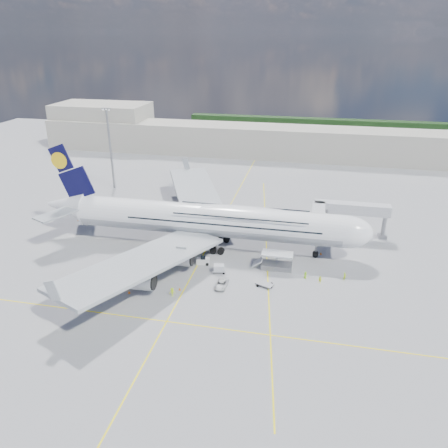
% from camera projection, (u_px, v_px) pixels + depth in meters
% --- Properties ---
extents(ground, '(300.00, 300.00, 0.00)m').
position_uv_depth(ground, '(197.00, 267.00, 94.37)').
color(ground, gray).
rests_on(ground, ground).
extents(taxi_line_main, '(0.25, 220.00, 0.01)m').
position_uv_depth(taxi_line_main, '(197.00, 267.00, 94.37)').
color(taxi_line_main, '#FFE90D').
rests_on(taxi_line_main, ground).
extents(taxi_line_cross, '(120.00, 0.25, 0.01)m').
position_uv_depth(taxi_line_cross, '(167.00, 321.00, 76.47)').
color(taxi_line_cross, '#FFE90D').
rests_on(taxi_line_cross, ground).
extents(taxi_line_diag, '(14.16, 99.06, 0.01)m').
position_uv_depth(taxi_line_diag, '(267.00, 252.00, 100.67)').
color(taxi_line_diag, '#FFE90D').
rests_on(taxi_line_diag, ground).
extents(airliner, '(77.26, 79.15, 23.71)m').
position_uv_depth(airliner, '(208.00, 220.00, 100.51)').
color(airliner, white).
rests_on(airliner, ground).
extents(jet_bridge, '(18.80, 12.10, 8.50)m').
position_uv_depth(jet_bridge, '(339.00, 212.00, 104.71)').
color(jet_bridge, '#B7B7BC').
rests_on(jet_bridge, ground).
extents(cargo_loader, '(8.53, 3.20, 3.67)m').
position_uv_depth(cargo_loader, '(276.00, 263.00, 93.27)').
color(cargo_loader, silver).
rests_on(cargo_loader, ground).
extents(light_mast, '(3.00, 0.70, 25.50)m').
position_uv_depth(light_mast, '(110.00, 148.00, 136.92)').
color(light_mast, gray).
rests_on(light_mast, ground).
extents(terminal, '(180.00, 16.00, 12.00)m').
position_uv_depth(terminal, '(258.00, 141.00, 177.01)').
color(terminal, '#B2AD9E').
rests_on(terminal, ground).
extents(hangar, '(40.00, 22.00, 18.00)m').
position_uv_depth(hangar, '(103.00, 124.00, 193.54)').
color(hangar, '#B2AD9E').
rests_on(hangar, ground).
extents(tree_line, '(160.00, 6.00, 8.00)m').
position_uv_depth(tree_line, '(353.00, 128.00, 210.52)').
color(tree_line, '#193814').
rests_on(tree_line, ground).
extents(dolly_row_a, '(3.18, 1.80, 0.45)m').
position_uv_depth(dolly_row_a, '(129.00, 254.00, 99.07)').
color(dolly_row_a, gray).
rests_on(dolly_row_a, ground).
extents(dolly_row_b, '(3.61, 2.82, 0.47)m').
position_uv_depth(dolly_row_b, '(112.00, 274.00, 90.91)').
color(dolly_row_b, gray).
rests_on(dolly_row_b, ground).
extents(dolly_row_c, '(3.52, 2.52, 2.01)m').
position_uv_depth(dolly_row_c, '(152.00, 263.00, 93.58)').
color(dolly_row_c, gray).
rests_on(dolly_row_c, ground).
extents(dolly_back, '(2.96, 1.85, 0.41)m').
position_uv_depth(dolly_back, '(109.00, 265.00, 94.31)').
color(dolly_back, gray).
rests_on(dolly_back, ground).
extents(dolly_nose_far, '(3.83, 3.00, 0.50)m').
position_uv_depth(dolly_nose_far, '(265.00, 284.00, 87.08)').
color(dolly_nose_far, gray).
rests_on(dolly_nose_far, ground).
extents(dolly_nose_near, '(3.06, 1.98, 1.80)m').
position_uv_depth(dolly_nose_near, '(219.00, 268.00, 91.69)').
color(dolly_nose_near, gray).
rests_on(dolly_nose_near, ground).
extents(baggage_tug, '(3.09, 1.89, 1.80)m').
position_uv_depth(baggage_tug, '(203.00, 261.00, 95.09)').
color(baggage_tug, silver).
rests_on(baggage_tug, ground).
extents(catering_truck_inner, '(7.11, 2.87, 4.22)m').
position_uv_depth(catering_truck_inner, '(196.00, 211.00, 118.56)').
color(catering_truck_inner, gray).
rests_on(catering_truck_inner, ground).
extents(catering_truck_outer, '(6.13, 2.44, 3.68)m').
position_uv_depth(catering_truck_outer, '(192.00, 198.00, 128.49)').
color(catering_truck_outer, gray).
rests_on(catering_truck_outer, ground).
extents(service_van, '(2.31, 4.55, 1.23)m').
position_uv_depth(service_van, '(221.00, 284.00, 86.58)').
color(service_van, silver).
rests_on(service_van, ground).
extents(crew_nose, '(0.75, 0.75, 1.75)m').
position_uv_depth(crew_nose, '(345.00, 276.00, 88.87)').
color(crew_nose, '#CBF419').
rests_on(crew_nose, ground).
extents(crew_loader, '(0.98, 0.91, 1.60)m').
position_uv_depth(crew_loader, '(320.00, 280.00, 87.76)').
color(crew_loader, '#EDFF1A').
rests_on(crew_loader, ground).
extents(crew_wing, '(0.65, 1.02, 1.62)m').
position_uv_depth(crew_wing, '(136.00, 264.00, 93.74)').
color(crew_wing, '#CBE217').
rests_on(crew_wing, ground).
extents(crew_van, '(0.90, 0.87, 1.56)m').
position_uv_depth(crew_van, '(305.00, 275.00, 89.51)').
color(crew_van, '#97E618').
rests_on(crew_van, ground).
extents(crew_tug, '(1.38, 1.13, 1.85)m').
position_uv_depth(crew_tug, '(172.00, 292.00, 83.37)').
color(crew_tug, '#D4FC1A').
rests_on(crew_tug, ground).
extents(cone_nose, '(0.48, 0.48, 0.62)m').
position_uv_depth(cone_nose, '(321.00, 253.00, 99.36)').
color(cone_nose, '#E0620B').
rests_on(cone_nose, ground).
extents(cone_wing_left_inner, '(0.50, 0.50, 0.64)m').
position_uv_depth(cone_wing_left_inner, '(181.00, 223.00, 115.39)').
color(cone_wing_left_inner, '#E0620B').
rests_on(cone_wing_left_inner, ground).
extents(cone_wing_left_outer, '(0.46, 0.46, 0.59)m').
position_uv_depth(cone_wing_left_outer, '(195.00, 212.00, 122.57)').
color(cone_wing_left_outer, '#E0620B').
rests_on(cone_wing_left_outer, ground).
extents(cone_wing_right_inner, '(0.47, 0.47, 0.60)m').
position_uv_depth(cone_wing_right_inner, '(180.00, 289.00, 85.64)').
color(cone_wing_right_inner, '#E0620B').
rests_on(cone_wing_right_inner, ground).
extents(cone_wing_right_outer, '(0.48, 0.48, 0.61)m').
position_uv_depth(cone_wing_right_outer, '(129.00, 292.00, 84.60)').
color(cone_wing_right_outer, '#E0620B').
rests_on(cone_wing_right_outer, ground).
extents(cone_tail, '(0.40, 0.40, 0.51)m').
position_uv_depth(cone_tail, '(78.00, 220.00, 117.16)').
color(cone_tail, '#E0620B').
rests_on(cone_tail, ground).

